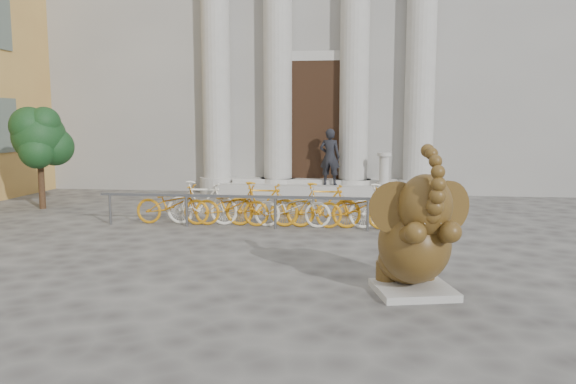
# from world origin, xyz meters

# --- Properties ---
(ground) EXTENTS (80.00, 80.00, 0.00)m
(ground) POSITION_xyz_m (0.00, 0.00, 0.00)
(ground) COLOR #474442
(ground) RESTS_ON ground
(classical_building) EXTENTS (22.00, 10.70, 12.00)m
(classical_building) POSITION_xyz_m (0.00, 14.93, 5.98)
(classical_building) COLOR gray
(classical_building) RESTS_ON ground
(entrance_steps) EXTENTS (6.00, 1.20, 0.36)m
(entrance_steps) POSITION_xyz_m (0.00, 9.40, 0.18)
(entrance_steps) COLOR #A8A59E
(entrance_steps) RESTS_ON ground
(elephant_statue) EXTENTS (1.34, 1.62, 2.06)m
(elephant_statue) POSITION_xyz_m (2.24, -0.39, 0.75)
(elephant_statue) COLOR #A8A59E
(elephant_statue) RESTS_ON ground
(bike_rack) EXTENTS (8.00, 0.53, 1.00)m
(bike_rack) POSITION_xyz_m (-0.38, 4.18, 0.50)
(bike_rack) COLOR slate
(bike_rack) RESTS_ON ground
(tree) EXTENTS (1.56, 1.42, 2.71)m
(tree) POSITION_xyz_m (-6.95, 5.83, 1.89)
(tree) COLOR #332114
(tree) RESTS_ON ground
(pedestrian) EXTENTS (0.69, 0.50, 1.74)m
(pedestrian) POSITION_xyz_m (0.50, 9.28, 1.23)
(pedestrian) COLOR black
(pedestrian) RESTS_ON entrance_steps
(balustrade_post) EXTENTS (0.42, 0.42, 1.02)m
(balustrade_post) POSITION_xyz_m (2.15, 9.10, 0.83)
(balustrade_post) COLOR #A8A59E
(balustrade_post) RESTS_ON entrance_steps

